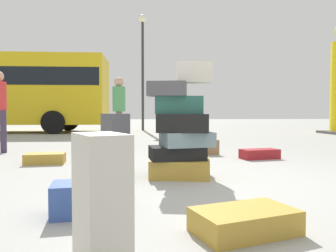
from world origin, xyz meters
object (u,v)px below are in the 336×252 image
at_px(suitcase_tan_foreground_far, 245,221).
at_px(suitcase_maroon_foreground_near, 260,154).
at_px(suitcase_cream_behind_tower, 101,204).
at_px(person_tourist_with_camera, 119,106).
at_px(suitcase_brown_upright_blue, 201,147).
at_px(lamp_post, 143,54).
at_px(suitcase_charcoal_white_trunk, 115,146).
at_px(suitcase_tan_right_side, 45,158).
at_px(suitcase_tower, 181,130).
at_px(suitcase_navy_left_side, 85,198).

bearing_deg(suitcase_tan_foreground_far, suitcase_maroon_foreground_near, 50.29).
height_order(suitcase_maroon_foreground_near, suitcase_cream_behind_tower, suitcase_cream_behind_tower).
xyz_separation_m(suitcase_maroon_foreground_near, person_tourist_with_camera, (-2.61, 2.15, 0.90)).
relative_size(suitcase_maroon_foreground_near, suitcase_tan_foreground_far, 0.99).
height_order(suitcase_cream_behind_tower, person_tourist_with_camera, person_tourist_with_camera).
xyz_separation_m(suitcase_brown_upright_blue, suitcase_cream_behind_tower, (-1.34, -4.70, 0.21)).
height_order(suitcase_brown_upright_blue, suitcase_cream_behind_tower, suitcase_cream_behind_tower).
xyz_separation_m(suitcase_brown_upright_blue, lamp_post, (-1.11, 9.16, 3.43)).
relative_size(suitcase_charcoal_white_trunk, suitcase_brown_upright_blue, 1.23).
relative_size(suitcase_charcoal_white_trunk, person_tourist_with_camera, 0.49).
distance_m(suitcase_tan_right_side, suitcase_maroon_foreground_near, 3.62).
height_order(suitcase_cream_behind_tower, lamp_post, lamp_post).
relative_size(suitcase_tower, suitcase_charcoal_white_trunk, 1.81).
distance_m(suitcase_maroon_foreground_near, suitcase_tan_foreground_far, 3.77).
bearing_deg(suitcase_brown_upright_blue, person_tourist_with_camera, 133.25).
height_order(suitcase_brown_upright_blue, suitcase_navy_left_side, suitcase_brown_upright_blue).
distance_m(suitcase_brown_upright_blue, suitcase_cream_behind_tower, 4.89).
distance_m(suitcase_tower, suitcase_tan_foreground_far, 2.02).
relative_size(suitcase_tower, suitcase_tan_right_side, 2.38).
height_order(suitcase_tan_right_side, lamp_post, lamp_post).
relative_size(suitcase_tan_right_side, suitcase_navy_left_side, 1.18).
bearing_deg(suitcase_charcoal_white_trunk, suitcase_tan_right_side, 109.92).
bearing_deg(person_tourist_with_camera, suitcase_tan_foreground_far, 15.65).
distance_m(suitcase_tan_foreground_far, person_tourist_with_camera, 5.86).
bearing_deg(lamp_post, suitcase_cream_behind_tower, -90.96).
height_order(suitcase_brown_upright_blue, suitcase_maroon_foreground_near, suitcase_brown_upright_blue).
bearing_deg(suitcase_brown_upright_blue, suitcase_tan_foreground_far, -102.01).
bearing_deg(suitcase_cream_behind_tower, person_tourist_with_camera, 68.81).
height_order(suitcase_charcoal_white_trunk, suitcase_tan_foreground_far, suitcase_charcoal_white_trunk).
bearing_deg(person_tourist_with_camera, suitcase_cream_behind_tower, 6.59).
bearing_deg(suitcase_tan_right_side, person_tourist_with_camera, 60.56).
bearing_deg(suitcase_cream_behind_tower, suitcase_navy_left_side, 79.75).
height_order(suitcase_charcoal_white_trunk, suitcase_cream_behind_tower, suitcase_charcoal_white_trunk).
distance_m(suitcase_navy_left_side, lamp_post, 13.32).
bearing_deg(lamp_post, suitcase_tan_right_side, -98.87).
bearing_deg(lamp_post, suitcase_brown_upright_blue, -83.08).
xyz_separation_m(suitcase_charcoal_white_trunk, suitcase_tan_right_side, (-1.21, 1.26, -0.32)).
distance_m(suitcase_tan_foreground_far, suitcase_navy_left_side, 1.25).
bearing_deg(suitcase_maroon_foreground_near, suitcase_tan_foreground_far, -123.74).
bearing_deg(suitcase_tan_foreground_far, suitcase_navy_left_side, 137.83).
distance_m(suitcase_tan_right_side, suitcase_navy_left_side, 2.95).
height_order(suitcase_brown_upright_blue, lamp_post, lamp_post).
relative_size(suitcase_tower, suitcase_navy_left_side, 2.82).
height_order(suitcase_tan_right_side, suitcase_cream_behind_tower, suitcase_cream_behind_tower).
bearing_deg(lamp_post, suitcase_navy_left_side, -92.16).
relative_size(suitcase_brown_upright_blue, lamp_post, 0.12).
bearing_deg(suitcase_brown_upright_blue, lamp_post, 91.11).
xyz_separation_m(suitcase_charcoal_white_trunk, suitcase_tan_foreground_far, (1.02, -1.98, -0.32)).
bearing_deg(person_tourist_with_camera, suitcase_tan_right_side, -19.12).
relative_size(suitcase_charcoal_white_trunk, lamp_post, 0.15).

